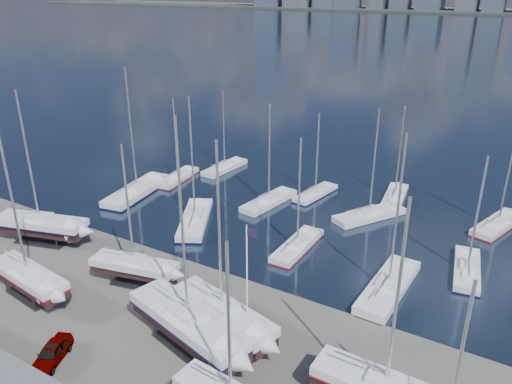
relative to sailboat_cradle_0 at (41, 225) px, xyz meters
The scene contains 20 objects.
ground 24.92m from the sailboat_cradle_0, 11.07° to the right, with size 1400.00×1400.00×0.00m, color #605E59.
sailboat_cradle_0 is the anchor object (origin of this frame).
sailboat_cradle_1 11.48m from the sailboat_cradle_0, 42.96° to the right, with size 10.23×3.94×16.10m.
sailboat_cradle_2 15.65m from the sailboat_cradle_0, ahead, with size 9.23×4.36×14.63m.
sailboat_cradle_3 26.65m from the sailboat_cradle_0, 12.44° to the right, with size 12.78×6.38×19.60m.
sailboat_cradle_4 27.76m from the sailboat_cradle_0, ahead, with size 11.15×5.58×17.41m.
sailboat_moored_0 16.22m from the sailboat_cradle_0, 91.28° to the left, with size 5.46×12.97×18.80m.
sailboat_moored_1 23.64m from the sailboat_cradle_0, 87.53° to the left, with size 3.73×9.18×13.33m.
sailboat_moored_2 31.37m from the sailboat_cradle_0, 81.51° to the left, with size 3.13×9.25×13.74m.
sailboat_moored_3 18.00m from the sailboat_cradle_0, 45.97° to the left, with size 8.20×11.38×16.83m.
sailboat_moored_4 28.78m from the sailboat_cradle_0, 52.59° to the left, with size 3.99×9.90×14.53m.
sailboat_moored_5 36.03m from the sailboat_cradle_0, 52.82° to the left, with size 3.63×8.64×12.52m.
sailboat_moored_6 29.72m from the sailboat_cradle_0, 27.12° to the left, with size 2.66×9.23×13.76m.
sailboat_moored_7 39.97m from the sailboat_cradle_0, 39.69° to the left, with size 7.51×9.94×14.99m.
sailboat_moored_8 45.88m from the sailboat_cradle_0, 46.09° to the left, with size 3.86×9.60×13.95m.
sailboat_moored_9 39.30m from the sailboat_cradle_0, 15.61° to the left, with size 3.44×11.22×16.81m.
sailboat_moored_10 47.42m from the sailboat_cradle_0, 22.36° to the left, with size 3.89×9.28×13.46m.
sailboat_moored_11 54.94m from the sailboat_cradle_0, 34.52° to the left, with size 5.48×10.16×14.63m.
car_a 21.92m from the sailboat_cradle_0, 35.78° to the right, with size 1.80×4.48×1.53m, color gray.
flagpole 30.39m from the sailboat_cradle_0, ahead, with size 0.97×0.12×10.97m.
Camera 1 is at (23.54, -36.81, 27.82)m, focal length 35.00 mm.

